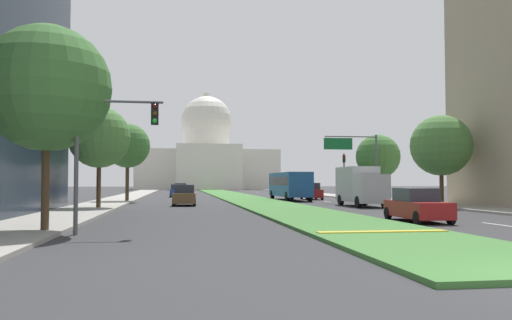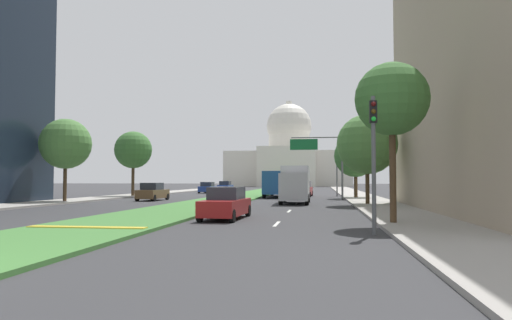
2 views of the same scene
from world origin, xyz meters
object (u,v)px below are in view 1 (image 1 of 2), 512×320
Objects in this scene: capitol_building at (207,157)px; traffic_light_far_right at (344,170)px; traffic_light_near_left at (100,134)px; city_bus at (289,184)px; street_tree_right_mid at (441,146)px; sedan_midblock at (184,196)px; street_tree_left_mid at (99,137)px; street_tree_right_far at (378,157)px; overhead_guide_sign at (357,154)px; box_truck_delivery at (361,186)px; sedan_very_far at (180,189)px; street_tree_left_far at (128,146)px; sedan_far_horizon at (177,191)px; sedan_distant at (311,192)px; street_tree_left_near at (47,88)px; sedan_lead_stopped at (417,206)px.

capitol_building is 6.96× the size of traffic_light_far_right.
capitol_building is 6.96× the size of traffic_light_near_left.
city_bus is at bearing -161.26° from traffic_light_far_right.
sedan_midblock is (-19.84, 5.76, -4.01)m from street_tree_right_mid.
street_tree_right_mid reaches higher than sedan_midblock.
city_bus is (-6.88, -2.33, -1.54)m from traffic_light_far_right.
street_tree_right_far is (26.12, 12.41, -0.63)m from street_tree_left_mid.
overhead_guide_sign is at bearing 53.97° from traffic_light_near_left.
box_truck_delivery is at bearing -79.03° from city_bus.
traffic_light_far_right is at bearing 79.28° from overhead_guide_sign.
city_bus is (11.44, -24.49, 0.95)m from sedan_very_far.
street_tree_right_mid is at bearing -84.88° from traffic_light_far_right.
box_truck_delivery is at bearing 158.98° from street_tree_right_mid.
sedan_very_far is at bearing 86.78° from traffic_light_near_left.
street_tree_left_far reaches higher than street_tree_right_mid.
street_tree_left_mid reaches higher than sedan_far_horizon.
street_tree_left_far is 1.11× the size of street_tree_right_far.
street_tree_right_mid is 1.54× the size of sedan_far_horizon.
capitol_building reaches higher than sedan_midblock.
traffic_light_far_right reaches higher than sedan_distant.
street_tree_right_mid is at bearing -16.19° from sedan_midblock.
sedan_very_far is at bearing 79.13° from street_tree_left_far.
overhead_guide_sign is 10.22m from street_tree_right_mid.
box_truck_delivery is at bearing -85.80° from capitol_building.
traffic_light_far_right is at bearing -31.08° from sedan_far_horizon.
capitol_building is 5.57× the size of overhead_guide_sign.
sedan_very_far is (-16.57, 31.41, -3.82)m from overhead_guide_sign.
city_bus is at bearing -48.93° from sedan_far_horizon.
sedan_distant is (17.67, 36.11, -2.94)m from traffic_light_near_left.
street_tree_left_near is at bearing -135.61° from box_truck_delivery.
traffic_light_far_right is at bearing 35.83° from sedan_midblock.
street_tree_left_far reaches higher than sedan_distant.
sedan_distant is at bearing -84.85° from capitol_building.
street_tree_right_far is at bearing 89.63° from street_tree_right_mid.
sedan_lead_stopped is 15.93m from box_truck_delivery.
street_tree_right_far reaches higher than sedan_very_far.
street_tree_left_mid is 26.05m from street_tree_right_mid.
capitol_building is 86.46m from street_tree_left_far.
street_tree_right_far is (0.09, 13.18, -0.26)m from street_tree_right_mid.
sedan_far_horizon is at bearing 141.54° from sedan_distant.
overhead_guide_sign is 0.81× the size of street_tree_left_near.
traffic_light_far_right is at bearing 56.50° from street_tree_left_near.
street_tree_left_near is 0.73× the size of city_bus.
street_tree_right_far reaches higher than traffic_light_near_left.
traffic_light_far_right is 0.72× the size of street_tree_right_mid.
street_tree_left_near is at bearing -88.01° from street_tree_left_mid.
traffic_light_far_right is 1.23× the size of sedan_distant.
box_truck_delivery is (7.13, -97.01, -6.81)m from capitol_building.
overhead_guide_sign is 1.02× the size of box_truck_delivery.
street_tree_left_near is 1.09× the size of street_tree_left_mid.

